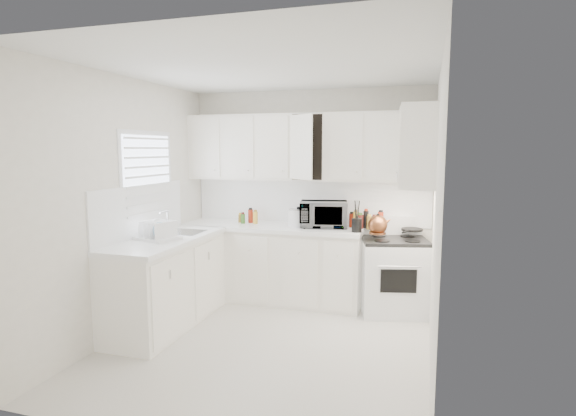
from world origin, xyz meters
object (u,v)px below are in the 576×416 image
at_px(stove, 394,266).
at_px(rice_cooker, 298,217).
at_px(dish_rack, 157,229).
at_px(tea_kettle, 378,223).
at_px(utensil_crock, 357,216).
at_px(microwave, 324,211).

height_order(stove, rice_cooker, rice_cooker).
relative_size(stove, rice_cooker, 4.62).
bearing_deg(dish_rack, tea_kettle, 42.63).
relative_size(stove, utensil_crock, 3.01).
bearing_deg(stove, dish_rack, -166.43).
distance_m(stove, utensil_crock, 0.73).
bearing_deg(microwave, dish_rack, -150.59).
bearing_deg(rice_cooker, microwave, 26.85).
xyz_separation_m(tea_kettle, rice_cooker, (-0.97, 0.19, 0.01)).
distance_m(tea_kettle, utensil_crock, 0.25).
bearing_deg(utensil_crock, tea_kettle, -3.53).
distance_m(tea_kettle, microwave, 0.71).
relative_size(tea_kettle, utensil_crock, 0.72).
relative_size(microwave, utensil_crock, 1.51).
height_order(tea_kettle, microwave, microwave).
distance_m(stove, microwave, 1.03).
distance_m(microwave, dish_rack, 1.94).
bearing_deg(rice_cooker, utensil_crock, 3.94).
distance_m(tea_kettle, rice_cooker, 0.99).
relative_size(stove, dish_rack, 2.68).
bearing_deg(tea_kettle, dish_rack, -161.53).
bearing_deg(dish_rack, stove, 44.10).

